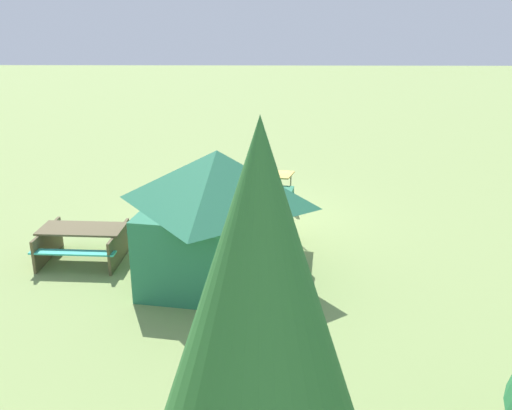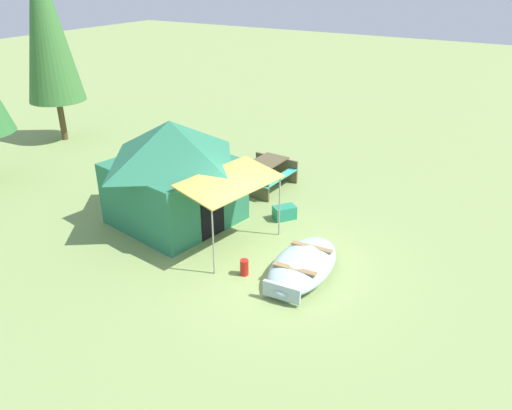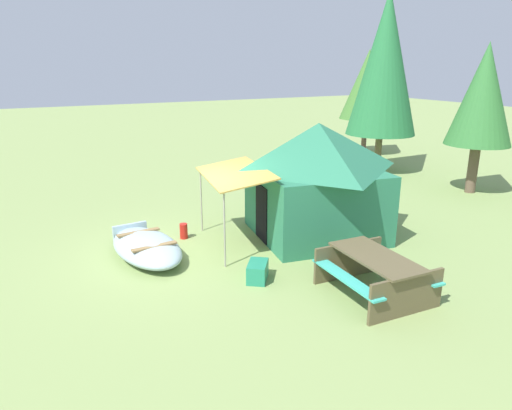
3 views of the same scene
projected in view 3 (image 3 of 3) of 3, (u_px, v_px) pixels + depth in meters
name	position (u px, v px, depth m)	size (l,w,h in m)	color
ground_plane	(186.00, 251.00, 10.49)	(80.00, 80.00, 0.00)	#849B57
beached_rowboat	(147.00, 247.00, 10.12)	(2.60, 1.45, 0.46)	#9DB6C0
canvas_cabin_tent	(316.00, 179.00, 11.09)	(3.41, 4.57, 2.74)	#2A7553
picnic_table	(375.00, 270.00, 8.38)	(1.90, 1.62, 0.77)	brown
cooler_box	(258.00, 271.00, 9.05)	(0.58, 0.36, 0.36)	#248865
fuel_can	(184.00, 231.00, 11.20)	(0.19, 0.19, 0.37)	red
pine_tree_back_left	(368.00, 85.00, 20.81)	(2.38, 2.38, 4.66)	brown
pine_tree_far_center	(385.00, 64.00, 17.04)	(2.59, 2.59, 6.61)	brown
pine_tree_side	(483.00, 95.00, 14.37)	(2.00, 2.00, 4.69)	brown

